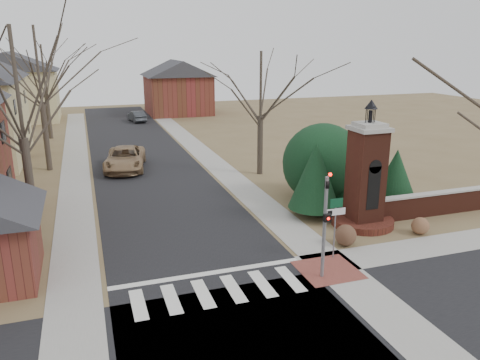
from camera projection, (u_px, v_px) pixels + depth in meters
name	position (u px, v px, depth m)	size (l,w,h in m)	color
ground	(224.00, 302.00, 17.05)	(120.00, 120.00, 0.00)	brown
main_street	(144.00, 162.00, 37.07)	(8.00, 70.00, 0.01)	black
cross_street	(253.00, 351.00, 14.32)	(120.00, 8.00, 0.01)	black
crosswalk_zone	(218.00, 291.00, 17.78)	(8.00, 2.20, 0.02)	silver
stop_bar	(208.00, 273.00, 19.14)	(8.00, 0.35, 0.02)	silver
sidewalk_right_main	(208.00, 158.00, 38.66)	(2.00, 60.00, 0.02)	gray
sidewalk_left	(75.00, 168.00, 35.47)	(2.00, 60.00, 0.02)	gray
curb_apron	(328.00, 270.00, 19.43)	(2.40, 2.40, 0.02)	brown
traffic_signal_pole	(325.00, 217.00, 18.17)	(0.28, 0.41, 4.50)	slate
sign_post	(335.00, 216.00, 20.03)	(0.90, 0.07, 2.75)	slate
brick_gate_monument	(365.00, 185.00, 23.75)	(3.20, 3.20, 6.47)	#512317
brick_garden_wall	(434.00, 203.00, 25.55)	(7.50, 0.50, 1.30)	#512317
house_distant_left	(12.00, 86.00, 55.85)	(10.80, 8.80, 8.53)	beige
house_distant_right	(178.00, 86.00, 62.14)	(8.80, 8.80, 7.30)	maroon
evergreen_near	(315.00, 175.00, 24.98)	(2.80, 2.80, 4.10)	#473D33
evergreen_mid	(357.00, 160.00, 27.00)	(3.40, 3.40, 4.70)	#473D33
evergreen_far	(396.00, 173.00, 26.90)	(2.40, 2.40, 3.30)	#473D33
evergreen_mass	(323.00, 160.00, 27.78)	(4.80, 4.80, 4.80)	black
bare_tree_0	(15.00, 75.00, 20.94)	(8.05, 8.05, 11.15)	#473D33
bare_tree_1	(37.00, 59.00, 32.67)	(8.40, 8.40, 11.64)	#473D33
bare_tree_2	(43.00, 66.00, 44.63)	(7.35, 7.35, 10.19)	#473D33
bare_tree_3	(261.00, 80.00, 32.03)	(7.00, 7.00, 9.70)	#473D33
pickup_truck	(125.00, 159.00, 34.83)	(2.75, 5.97, 1.66)	#967652
distant_car	(137.00, 116.00, 56.36)	(1.38, 3.95, 1.30)	#36393E
dry_shrub_left	(346.00, 235.00, 21.73)	(1.00, 1.00, 1.00)	brown
dry_shrub_right	(420.00, 226.00, 23.03)	(0.86, 0.86, 0.86)	brown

